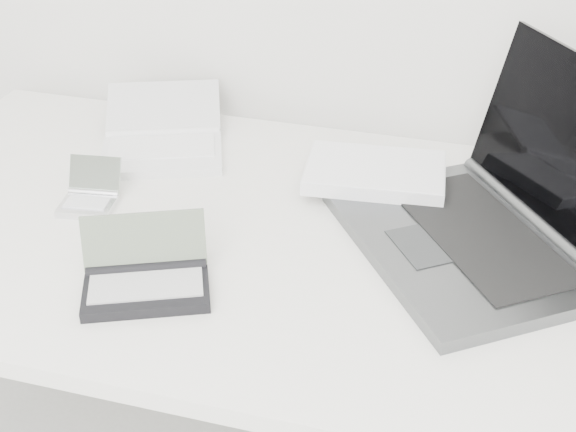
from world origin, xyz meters
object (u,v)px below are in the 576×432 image
(netbook_open_white, at_px, (162,140))
(palmtop_charcoal, at_px, (146,279))
(laptop_large, at_px, (467,207))
(desk, at_px, (312,260))

(netbook_open_white, height_order, palmtop_charcoal, palmtop_charcoal)
(laptop_large, relative_size, netbook_open_white, 1.66)
(netbook_open_white, bearing_deg, desk, -52.59)
(desk, xyz_separation_m, netbook_open_white, (-0.36, 0.22, 0.06))
(desk, relative_size, laptop_large, 2.71)
(desk, distance_m, palmtop_charcoal, 0.30)
(laptop_large, height_order, palmtop_charcoal, laptop_large)
(palmtop_charcoal, bearing_deg, netbook_open_white, 87.18)
(desk, bearing_deg, netbook_open_white, 148.15)
(netbook_open_white, bearing_deg, palmtop_charcoal, -90.52)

